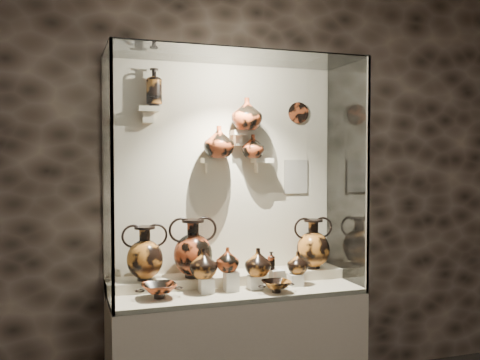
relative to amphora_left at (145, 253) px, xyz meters
name	(u,v)px	position (x,y,z in m)	size (l,w,h in m)	color
wall_back	(222,174)	(0.59, 0.18, 0.52)	(5.00, 0.02, 3.20)	black
plinth	(236,351)	(0.59, -0.14, -0.68)	(1.70, 0.60, 0.80)	beige
front_tier	(236,291)	(0.59, -0.14, -0.27)	(1.68, 0.58, 0.03)	beige
rear_tier	(228,280)	(0.59, 0.03, -0.23)	(1.70, 0.25, 0.10)	beige
back_panel	(222,174)	(0.59, 0.17, 0.52)	(1.70, 0.03, 1.60)	beige
glass_front	(251,177)	(0.59, -0.44, 0.52)	(1.70, 0.01, 1.60)	white
glass_left	(107,177)	(-0.25, -0.14, 0.52)	(0.01, 0.60, 1.60)	white
glass_right	(347,174)	(1.44, -0.14, 0.52)	(0.01, 0.60, 1.60)	white
glass_top	(236,56)	(0.59, -0.14, 1.31)	(1.70, 0.60, 0.01)	white
frame_post_left	(112,178)	(-0.25, -0.43, 0.52)	(0.02, 0.02, 1.60)	gray
frame_post_right	(368,175)	(1.43, -0.43, 0.52)	(0.02, 0.02, 1.60)	gray
pedestal_a	(206,285)	(0.37, -0.19, -0.20)	(0.09, 0.09, 0.10)	silver
pedestal_b	(231,281)	(0.54, -0.19, -0.19)	(0.09, 0.09, 0.13)	silver
pedestal_c	(255,282)	(0.71, -0.19, -0.21)	(0.09, 0.09, 0.09)	silver
pedestal_d	(277,278)	(0.87, -0.19, -0.19)	(0.09, 0.09, 0.12)	silver
pedestal_e	(295,280)	(1.01, -0.19, -0.21)	(0.09, 0.09, 0.08)	silver
bracket_ul	(148,109)	(0.04, 0.10, 0.97)	(0.14, 0.12, 0.04)	beige
bracket_ca	(212,160)	(0.49, 0.10, 0.62)	(0.14, 0.12, 0.04)	beige
bracket_cb	(239,133)	(0.69, 0.10, 0.82)	(0.10, 0.12, 0.04)	beige
bracket_cc	(262,160)	(0.87, 0.10, 0.62)	(0.14, 0.12, 0.04)	beige
amphora_left	(145,253)	(0.00, 0.00, 0.00)	(0.29, 0.29, 0.37)	#AE6321
amphora_mid	(193,248)	(0.33, -0.01, 0.02)	(0.32, 0.32, 0.40)	#A7401D
amphora_right	(313,243)	(1.24, 0.00, 0.00)	(0.29, 0.29, 0.37)	#AE6321
jug_a	(203,263)	(0.36, -0.19, -0.06)	(0.18, 0.18, 0.19)	#AE6321
jug_b	(227,259)	(0.52, -0.18, -0.04)	(0.15, 0.15, 0.16)	#A7401D
jug_c	(258,262)	(0.73, -0.20, -0.07)	(0.18, 0.18, 0.19)	#AE6321
jug_e	(298,263)	(1.04, -0.18, -0.10)	(0.15, 0.15, 0.15)	#AE6321
lekythos_small	(271,259)	(0.84, -0.18, -0.06)	(0.06, 0.06, 0.14)	#A7401D
kylix_left	(159,289)	(0.05, -0.23, -0.20)	(0.29, 0.24, 0.11)	#A7401D
kylix_right	(276,285)	(0.81, -0.33, -0.20)	(0.24, 0.20, 0.10)	#AE6321
lekythos_tall	(154,85)	(0.08, 0.09, 1.13)	(0.12, 0.12, 0.29)	#AE6321
ovoid_vase_a	(219,142)	(0.53, 0.04, 0.75)	(0.22, 0.22, 0.23)	#A7401D
ovoid_vase_b	(247,114)	(0.73, 0.04, 0.95)	(0.22, 0.22, 0.23)	#A7401D
ovoid_vase_c	(253,146)	(0.79, 0.06, 0.72)	(0.16, 0.16, 0.17)	#A7401D
wall_plate	(298,113)	(1.19, 0.14, 0.98)	(0.16, 0.16, 0.02)	#913B1C
info_placard	(296,177)	(1.17, 0.15, 0.49)	(0.19, 0.01, 0.26)	beige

